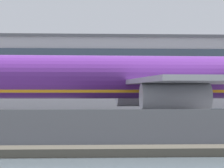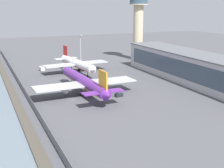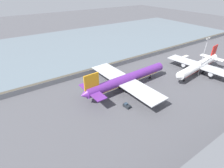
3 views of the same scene
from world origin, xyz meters
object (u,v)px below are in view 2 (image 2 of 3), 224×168
(cargo_jet_purple, at_px, (84,82))
(apron_light_mast_apron_west, at_px, (81,51))
(passenger_jet_white_red, at_px, (77,64))
(control_tower, at_px, (138,21))
(ops_van, at_px, (42,69))
(baggage_tug, at_px, (119,95))

(cargo_jet_purple, relative_size, apron_light_mast_apron_west, 2.36)
(cargo_jet_purple, bearing_deg, passenger_jet_white_red, 167.09)
(control_tower, bearing_deg, passenger_jet_white_red, -64.93)
(passenger_jet_white_red, height_order, ops_van, passenger_jet_white_red)
(apron_light_mast_apron_west, bearing_deg, baggage_tug, 0.01)
(ops_van, distance_m, control_tower, 70.70)
(baggage_tug, height_order, control_tower, control_tower)
(cargo_jet_purple, height_order, baggage_tug, cargo_jet_purple)
(baggage_tug, xyz_separation_m, apron_light_mast_apron_west, (-48.51, -0.01, 10.81))
(cargo_jet_purple, bearing_deg, ops_van, -172.62)
(baggage_tug, relative_size, apron_light_mast_apron_west, 0.16)
(cargo_jet_purple, distance_m, apron_light_mast_apron_west, 41.85)
(ops_van, bearing_deg, apron_light_mast_apron_west, 53.13)
(passenger_jet_white_red, distance_m, control_tower, 57.90)
(baggage_tug, distance_m, control_tower, 90.67)
(cargo_jet_purple, height_order, apron_light_mast_apron_west, apron_light_mast_apron_west)
(baggage_tug, bearing_deg, cargo_jet_purple, -127.68)
(passenger_jet_white_red, distance_m, baggage_tug, 50.63)
(passenger_jet_white_red, bearing_deg, ops_van, -125.59)
(baggage_tug, relative_size, ops_van, 0.64)
(passenger_jet_white_red, distance_m, apron_light_mast_apron_west, 7.22)
(passenger_jet_white_red, xyz_separation_m, ops_van, (-11.79, -16.47, -3.61))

